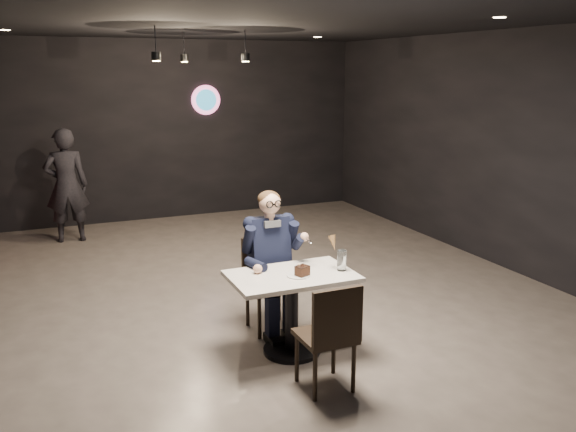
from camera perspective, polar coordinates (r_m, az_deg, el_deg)
name	(u,v)px	position (r m, az deg, el deg)	size (l,w,h in m)	color
floor	(252,308)	(6.67, -3.41, -8.61)	(9.00, 9.00, 0.00)	gray
wall_sign	(206,100)	(10.69, -7.70, 10.71)	(0.50, 0.06, 0.50)	pink
pendant_lights	(195,39)	(8.09, -8.69, 16.02)	(1.40, 1.20, 0.36)	black
main_table	(292,314)	(5.55, 0.35, -9.12)	(1.10, 0.70, 0.75)	white
chair_far	(269,285)	(5.99, -1.75, -6.49)	(0.42, 0.46, 0.92)	black
chair_near	(325,334)	(4.96, 3.50, -10.96)	(0.42, 0.46, 0.92)	black
seated_man	(269,260)	(5.91, -1.77, -4.12)	(0.60, 0.80, 1.44)	black
dessert_plate	(298,276)	(5.36, 0.97, -5.59)	(0.20, 0.20, 0.01)	white
cake_slice	(302,271)	(5.34, 1.35, -5.16)	(0.11, 0.09, 0.08)	black
mint_leaf	(303,266)	(5.33, 1.40, -4.75)	(0.05, 0.04, 0.01)	green
sundae_glass	(342,260)	(5.51, 5.04, -4.16)	(0.08, 0.08, 0.19)	silver
wafer_cone	(333,243)	(5.48, 4.26, -2.52)	(0.07, 0.07, 0.14)	#B47B4A
passerby	(66,185)	(9.56, -20.02, 2.71)	(0.62, 0.41, 1.69)	black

